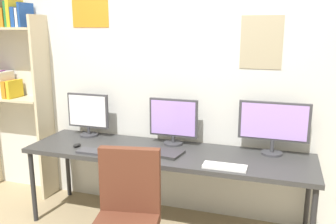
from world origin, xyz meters
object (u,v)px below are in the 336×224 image
(laptop_closed, at_px, (164,153))
(monitor_right, at_px, (274,124))
(monitor_left, at_px, (88,113))
(bookshelf, at_px, (6,70))
(monitor_center, at_px, (173,121))
(keyboard_right, at_px, (225,167))
(desk, at_px, (166,156))
(computer_mouse, at_px, (77,145))
(keyboard_left, at_px, (98,152))

(laptop_closed, bearing_deg, monitor_right, 27.10)
(monitor_left, bearing_deg, bookshelf, 178.98)
(monitor_center, distance_m, keyboard_right, 0.75)
(monitor_center, relative_size, keyboard_right, 1.35)
(desk, height_order, computer_mouse, computer_mouse)
(monitor_center, height_order, computer_mouse, monitor_center)
(bookshelf, height_order, monitor_right, bookshelf)
(desk, distance_m, monitor_right, 0.98)
(bookshelf, bearing_deg, keyboard_right, -10.69)
(keyboard_left, xyz_separation_m, laptop_closed, (0.56, 0.16, 0.00))
(monitor_right, bearing_deg, monitor_center, -180.00)
(monitor_center, height_order, laptop_closed, monitor_center)
(monitor_right, relative_size, keyboard_right, 1.74)
(keyboard_left, bearing_deg, monitor_right, 16.86)
(laptop_closed, bearing_deg, bookshelf, -179.56)
(bookshelf, xyz_separation_m, monitor_left, (0.97, -0.02, -0.40))
(desk, distance_m, laptop_closed, 0.09)
(monitor_left, relative_size, keyboard_right, 1.29)
(desk, xyz_separation_m, monitor_right, (0.90, 0.21, 0.32))
(keyboard_right, bearing_deg, laptop_closed, 164.30)
(keyboard_right, xyz_separation_m, computer_mouse, (-1.39, 0.10, 0.01))
(monitor_center, bearing_deg, bookshelf, 179.47)
(laptop_closed, bearing_deg, monitor_center, 99.19)
(monitor_left, bearing_deg, keyboard_left, -52.45)
(keyboard_right, bearing_deg, monitor_left, 163.15)
(monitor_center, height_order, monitor_right, monitor_right)
(monitor_right, height_order, keyboard_right, monitor_right)
(monitor_left, xyz_separation_m, computer_mouse, (0.07, -0.34, -0.22))
(keyboard_left, xyz_separation_m, keyboard_right, (1.12, 0.00, 0.00))
(keyboard_left, bearing_deg, bookshelf, 160.72)
(computer_mouse, bearing_deg, keyboard_left, -19.99)
(monitor_center, bearing_deg, keyboard_right, -38.30)
(monitor_center, bearing_deg, keyboard_left, -141.70)
(monitor_center, bearing_deg, desk, -90.00)
(monitor_right, bearing_deg, keyboard_left, -163.14)
(monitor_right, xyz_separation_m, computer_mouse, (-1.73, -0.34, -0.25))
(keyboard_right, bearing_deg, desk, 157.67)
(bookshelf, xyz_separation_m, computer_mouse, (1.04, -0.36, -0.62))
(bookshelf, height_order, monitor_center, bookshelf)
(monitor_left, relative_size, monitor_right, 0.74)
(monitor_left, height_order, computer_mouse, monitor_left)
(keyboard_left, xyz_separation_m, computer_mouse, (-0.27, 0.10, 0.01))
(desk, distance_m, keyboard_left, 0.61)
(desk, xyz_separation_m, monitor_center, (0.00, 0.21, 0.28))
(keyboard_left, bearing_deg, monitor_left, 127.55)
(monitor_right, relative_size, keyboard_left, 1.61)
(desk, xyz_separation_m, keyboard_right, (0.56, -0.23, 0.06))
(desk, bearing_deg, monitor_left, 166.73)
(computer_mouse, relative_size, laptop_closed, 0.30)
(desk, bearing_deg, keyboard_left, -157.67)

